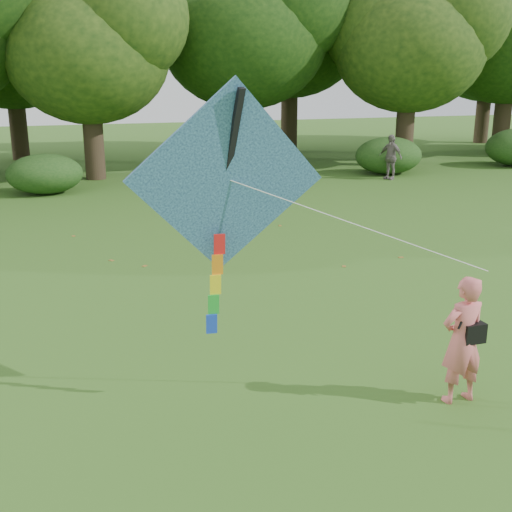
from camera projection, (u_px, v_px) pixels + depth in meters
name	position (u px, v px, depth m)	size (l,w,h in m)	color
ground	(382.00, 394.00, 8.62)	(100.00, 100.00, 0.00)	#265114
man_kite_flyer	(462.00, 340.00, 8.24)	(0.63, 0.41, 1.72)	#DC6768
bystander_right	(390.00, 157.00, 25.91)	(1.06, 0.44, 1.81)	slate
crossbody_bag	(472.00, 332.00, 8.21)	(0.43, 0.20, 0.70)	black
flying_kite	(227.00, 183.00, 7.70)	(4.33, 1.47, 3.18)	#293FB2
tree_line	(166.00, 40.00, 28.46)	(54.70, 15.30, 9.48)	#3A2D1E
shrub_band	(135.00, 164.00, 24.22)	(39.15, 3.22, 1.88)	#264919
fallen_leaves	(269.00, 289.00, 12.82)	(10.80, 13.91, 0.01)	olive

